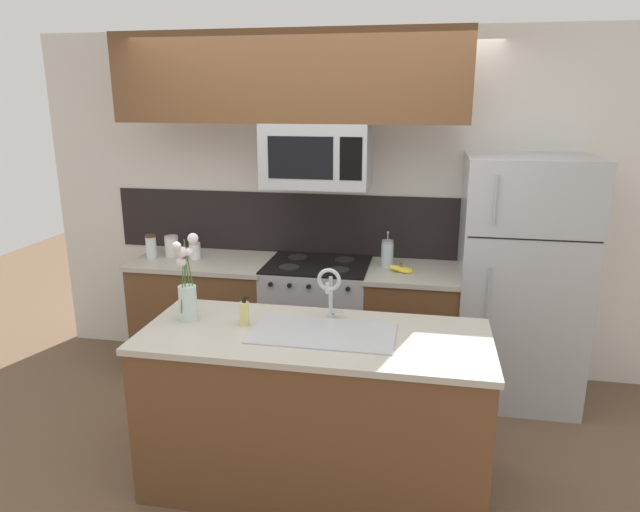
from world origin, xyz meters
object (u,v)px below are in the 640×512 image
Objects in this scene: storage_jar_medium at (172,246)px; sink_faucet at (330,286)px; storage_jar_short at (195,251)px; french_press at (387,254)px; microwave at (317,155)px; banana_bunch at (401,269)px; dish_soap_bottle at (244,313)px; flower_vase at (187,292)px; refrigerator at (520,281)px; storage_jar_tall at (151,246)px; stove_range at (318,322)px.

sink_faucet reaches higher than storage_jar_medium.
storage_jar_short is 0.48× the size of french_press.
banana_bunch is (0.62, -0.04, -0.79)m from microwave.
microwave is 1.22m from storage_jar_short.
microwave is 2.43× the size of sink_faucet.
flower_vase reaches higher than dish_soap_bottle.
microwave reaches higher than sink_faucet.
french_press is (-0.11, 0.12, 0.08)m from banana_bunch.
microwave is 3.91× the size of banana_bunch.
dish_soap_bottle is at bearing -142.86° from refrigerator.
sink_faucet is at bearing -32.80° from storage_jar_tall.
dish_soap_bottle reaches higher than storage_jar_short.
refrigerator is 0.83m from banana_bunch.
storage_jar_short is 1.29m from flower_vase.
storage_jar_short is (-2.41, -0.02, 0.10)m from refrigerator.
stove_range is 5.64× the size of dish_soap_bottle.
refrigerator is at bearing 1.12° from storage_jar_tall.
stove_range is at bearing 104.49° from sink_faucet.
flower_vase is at bearing -68.82° from storage_jar_short.
stove_range is 1.44m from flower_vase.
storage_jar_medium is 0.61× the size of french_press.
refrigerator is at bearing 42.36° from sink_faucet.
sink_faucet is 0.79m from flower_vase.
flower_vase is (-0.33, 0.01, 0.10)m from dish_soap_bottle.
banana_bunch is at bearing 55.43° from dish_soap_bottle.
french_press is at bearing 177.55° from refrigerator.
flower_vase reaches higher than french_press.
storage_jar_short is at bearing -9.88° from storage_jar_medium.
french_press is at bearing 51.37° from flower_vase.
storage_jar_medium is 1.68m from french_press.
flower_vase reaches higher than banana_bunch.
banana_bunch is 0.18m from french_press.
storage_jar_medium is 1.29× the size of storage_jar_short.
refrigerator is at bearing 0.79° from stove_range.
dish_soap_bottle is (1.13, -1.17, -0.02)m from storage_jar_tall.
storage_jar_tall is (-1.31, -0.03, 0.54)m from stove_range.
flower_vase is (-0.50, -1.20, 0.61)m from stove_range.
flower_vase is at bearing -55.28° from storage_jar_tall.
flower_vase is at bearing -112.91° from microwave.
refrigerator reaches higher than french_press.
banana_bunch is 0.62× the size of sink_faucet.
refrigerator is 2.30m from flower_vase.
storage_jar_short is 0.42× the size of sink_faucet.
banana_bunch is 0.71× the size of french_press.
dish_soap_bottle is (-0.17, -1.21, 0.52)m from stove_range.
stove_range is 1.29m from storage_jar_medium.
storage_jar_medium is (-1.17, 0.04, 0.53)m from stove_range.
storage_jar_tall is (-1.31, -0.01, -0.72)m from microwave.
storage_jar_medium is at bearing 177.07° from microwave.
flower_vase reaches higher than storage_jar_short.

